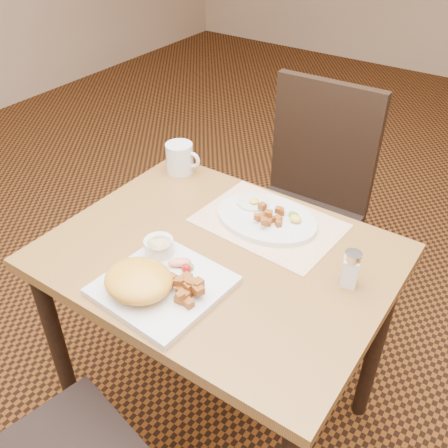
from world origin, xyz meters
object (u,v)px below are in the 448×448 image
at_px(table, 219,282).
at_px(coffee_mug, 180,158).
at_px(chair_far, 307,197).
at_px(plate_square, 163,286).
at_px(salt_shaker, 351,269).
at_px(plate_oval, 266,219).

xyz_separation_m(table, coffee_mug, (-0.35, 0.28, 0.16)).
bearing_deg(chair_far, plate_square, 90.53).
bearing_deg(coffee_mug, salt_shaker, -16.23).
xyz_separation_m(chair_far, plate_oval, (0.09, -0.49, 0.22)).
bearing_deg(table, salt_shaker, 13.13).
xyz_separation_m(table, salt_shaker, (0.34, 0.08, 0.16)).
relative_size(plate_oval, salt_shaker, 3.05).
distance_m(plate_oval, salt_shaker, 0.33).
distance_m(chair_far, plate_square, 0.90).
relative_size(plate_square, salt_shaker, 2.80).
xyz_separation_m(plate_square, coffee_mug, (-0.32, 0.47, 0.04)).
height_order(table, coffee_mug, coffee_mug).
xyz_separation_m(table, chair_far, (-0.06, 0.68, -0.10)).
bearing_deg(salt_shaker, coffee_mug, 163.77).
relative_size(table, plate_square, 3.21).
relative_size(plate_square, coffee_mug, 2.34).
xyz_separation_m(chair_far, coffee_mug, (-0.29, -0.40, 0.26)).
bearing_deg(table, plate_square, -99.40).
distance_m(plate_square, salt_shaker, 0.46).
relative_size(table, plate_oval, 2.96).
bearing_deg(plate_square, plate_oval, 80.34).
xyz_separation_m(plate_oval, salt_shaker, (0.30, -0.11, 0.04)).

